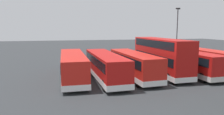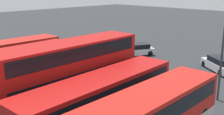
# 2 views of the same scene
# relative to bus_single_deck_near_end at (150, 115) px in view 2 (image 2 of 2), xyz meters

# --- Properties ---
(ground_plane) EXTENTS (140.00, 140.00, 0.00)m
(ground_plane) POSITION_rel_bus_single_deck_near_end_xyz_m (8.96, -10.58, -1.62)
(ground_plane) COLOR #2D3033
(bus_single_deck_near_end) EXTENTS (2.81, 10.61, 2.95)m
(bus_single_deck_near_end) POSITION_rel_bus_single_deck_near_end_xyz_m (0.00, 0.00, 0.00)
(bus_single_deck_near_end) COLOR red
(bus_single_deck_near_end) RESTS_ON ground
(bus_single_deck_second) EXTENTS (3.22, 11.90, 2.95)m
(bus_single_deck_second) POSITION_rel_bus_single_deck_near_end_xyz_m (3.59, 0.24, 0.00)
(bus_single_deck_second) COLOR #B71411
(bus_single_deck_second) RESTS_ON ground
(bus_double_decker_third) EXTENTS (2.81, 11.23, 4.55)m
(bus_double_decker_third) POSITION_rel_bus_single_deck_near_end_xyz_m (7.01, -0.04, 0.83)
(bus_double_decker_third) COLOR #B71411
(bus_double_decker_third) RESTS_ON ground
(bus_single_deck_fourth) EXTENTS (3.19, 10.78, 2.95)m
(bus_single_deck_fourth) POSITION_rel_bus_single_deck_near_end_xyz_m (10.87, 0.73, 0.00)
(bus_single_deck_fourth) COLOR red
(bus_single_deck_fourth) RESTS_ON ground
(bus_single_deck_fifth) EXTENTS (2.98, 11.85, 2.95)m
(bus_single_deck_fifth) POSITION_rel_bus_single_deck_near_end_xyz_m (14.32, 0.79, 0.00)
(bus_single_deck_fifth) COLOR #B71411
(bus_single_deck_fifth) RESTS_ON ground
(bus_single_deck_sixth) EXTENTS (2.62, 11.75, 2.95)m
(bus_single_deck_sixth) POSITION_rel_bus_single_deck_near_end_xyz_m (17.91, -0.03, 0.00)
(bus_single_deck_sixth) COLOR red
(bus_single_deck_sixth) RESTS_ON ground
(car_hatchback_silver) EXTENTS (3.41, 4.32, 1.43)m
(car_hatchback_silver) POSITION_rel_bus_single_deck_near_end_xyz_m (12.77, -14.49, -0.92)
(car_hatchback_silver) COLOR silver
(car_hatchback_silver) RESTS_ON ground
(car_small_green) EXTENTS (4.58, 3.96, 1.43)m
(car_small_green) POSITION_rel_bus_single_deck_near_end_xyz_m (2.86, -15.27, -0.92)
(car_small_green) COLOR silver
(car_small_green) RESTS_ON ground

